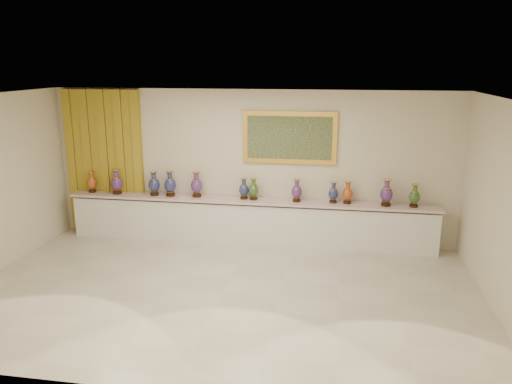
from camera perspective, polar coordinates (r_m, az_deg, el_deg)
ground at (r=7.99m, az=-3.76°, el=-11.36°), size 8.00×8.00×0.00m
room at (r=10.45m, az=-13.89°, el=3.72°), size 8.00×8.00×8.00m
counter at (r=9.89m, az=-0.83°, el=-3.40°), size 7.28×0.48×0.90m
vase_0 at (r=10.77m, az=-18.26°, el=0.99°), size 0.24×0.24×0.43m
vase_1 at (r=10.48m, az=-15.64°, el=1.01°), size 0.27×0.27×0.51m
vase_2 at (r=10.18m, az=-11.57°, el=0.84°), size 0.26×0.26×0.49m
vase_3 at (r=10.07m, az=-9.78°, el=0.83°), size 0.26×0.26×0.51m
vase_4 at (r=9.94m, az=-6.80°, el=0.74°), size 0.28×0.28×0.51m
vase_5 at (r=9.72m, az=-1.40°, el=0.28°), size 0.22×0.22×0.42m
vase_6 at (r=9.67m, az=-0.28°, el=0.24°), size 0.23×0.23×0.43m
vase_7 at (r=9.57m, az=4.67°, el=0.06°), size 0.25×0.25×0.44m
vase_8 at (r=9.57m, az=8.82°, el=-0.15°), size 0.24×0.24×0.41m
vase_9 at (r=9.57m, az=10.42°, el=-0.18°), size 0.24×0.24×0.42m
vase_10 at (r=9.56m, az=14.68°, el=-0.21°), size 0.27×0.27×0.51m
vase_11 at (r=9.63m, az=17.65°, el=-0.50°), size 0.24×0.24×0.44m
label_card at (r=9.93m, az=-8.37°, el=-0.67°), size 0.10×0.06×0.00m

